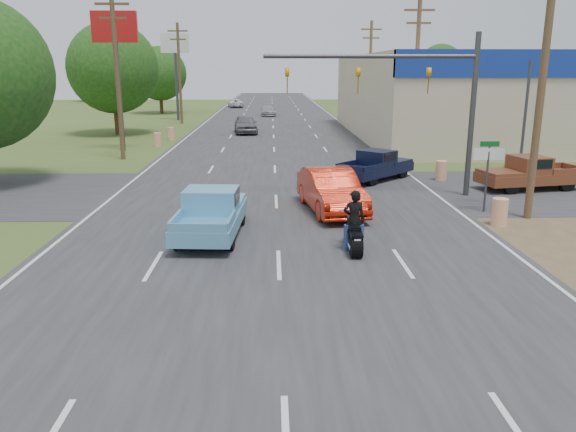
{
  "coord_description": "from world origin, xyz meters",
  "views": [
    {
      "loc": [
        -0.19,
        -7.29,
        5.47
      ],
      "look_at": [
        0.28,
        8.62,
        1.3
      ],
      "focal_mm": 35.0,
      "sensor_mm": 36.0,
      "label": 1
    }
  ],
  "objects_px": {
    "brown_pickup": "(528,173)",
    "distant_car_silver": "(269,111)",
    "distant_car_white": "(236,103)",
    "distant_car_grey": "(246,124)",
    "blue_pickup": "(212,212)",
    "navy_pickup": "(377,165)",
    "motorcycle": "(354,236)",
    "rider": "(354,223)",
    "red_convertible": "(331,191)"
  },
  "relations": [
    {
      "from": "distant_car_grey",
      "to": "distant_car_silver",
      "type": "distance_m",
      "value": 19.5
    },
    {
      "from": "motorcycle",
      "to": "distant_car_white",
      "type": "bearing_deg",
      "value": 97.31
    },
    {
      "from": "blue_pickup",
      "to": "navy_pickup",
      "type": "distance_m",
      "value": 12.19
    },
    {
      "from": "brown_pickup",
      "to": "distant_car_white",
      "type": "distance_m",
      "value": 61.74
    },
    {
      "from": "motorcycle",
      "to": "navy_pickup",
      "type": "height_order",
      "value": "navy_pickup"
    },
    {
      "from": "red_convertible",
      "to": "distant_car_grey",
      "type": "distance_m",
      "value": 28.66
    },
    {
      "from": "distant_car_silver",
      "to": "brown_pickup",
      "type": "bearing_deg",
      "value": -76.3
    },
    {
      "from": "red_convertible",
      "to": "motorcycle",
      "type": "xyz_separation_m",
      "value": [
        0.17,
        -5.07,
        -0.33
      ]
    },
    {
      "from": "red_convertible",
      "to": "brown_pickup",
      "type": "relative_size",
      "value": 1.01
    },
    {
      "from": "brown_pickup",
      "to": "distant_car_grey",
      "type": "distance_m",
      "value": 28.2
    },
    {
      "from": "navy_pickup",
      "to": "distant_car_grey",
      "type": "bearing_deg",
      "value": 153.63
    },
    {
      "from": "rider",
      "to": "blue_pickup",
      "type": "height_order",
      "value": "rider"
    },
    {
      "from": "motorcycle",
      "to": "blue_pickup",
      "type": "distance_m",
      "value": 4.93
    },
    {
      "from": "navy_pickup",
      "to": "distant_car_white",
      "type": "bearing_deg",
      "value": 144.97
    },
    {
      "from": "brown_pickup",
      "to": "blue_pickup",
      "type": "bearing_deg",
      "value": 106.04
    },
    {
      "from": "distant_car_silver",
      "to": "motorcycle",
      "type": "bearing_deg",
      "value": -88.9
    },
    {
      "from": "distant_car_white",
      "to": "navy_pickup",
      "type": "bearing_deg",
      "value": 92.08
    },
    {
      "from": "red_convertible",
      "to": "distant_car_silver",
      "type": "bearing_deg",
      "value": 84.23
    },
    {
      "from": "blue_pickup",
      "to": "navy_pickup",
      "type": "height_order",
      "value": "blue_pickup"
    },
    {
      "from": "brown_pickup",
      "to": "navy_pickup",
      "type": "bearing_deg",
      "value": 57.59
    },
    {
      "from": "red_convertible",
      "to": "motorcycle",
      "type": "bearing_deg",
      "value": -96.99
    },
    {
      "from": "motorcycle",
      "to": "blue_pickup",
      "type": "height_order",
      "value": "blue_pickup"
    },
    {
      "from": "blue_pickup",
      "to": "distant_car_silver",
      "type": "bearing_deg",
      "value": 91.85
    },
    {
      "from": "distant_car_grey",
      "to": "rider",
      "type": "bearing_deg",
      "value": -87.56
    },
    {
      "from": "brown_pickup",
      "to": "rider",
      "type": "bearing_deg",
      "value": 122.56
    },
    {
      "from": "brown_pickup",
      "to": "distant_car_silver",
      "type": "xyz_separation_m",
      "value": [
        -12.27,
        43.76,
        -0.17
      ]
    },
    {
      "from": "motorcycle",
      "to": "distant_car_grey",
      "type": "relative_size",
      "value": 0.48
    },
    {
      "from": "red_convertible",
      "to": "motorcycle",
      "type": "distance_m",
      "value": 5.09
    },
    {
      "from": "rider",
      "to": "motorcycle",
      "type": "bearing_deg",
      "value": 90.0
    },
    {
      "from": "blue_pickup",
      "to": "navy_pickup",
      "type": "bearing_deg",
      "value": 56.57
    },
    {
      "from": "navy_pickup",
      "to": "brown_pickup",
      "type": "bearing_deg",
      "value": 22.83
    },
    {
      "from": "blue_pickup",
      "to": "distant_car_grey",
      "type": "bearing_deg",
      "value": 94.2
    },
    {
      "from": "red_convertible",
      "to": "distant_car_white",
      "type": "xyz_separation_m",
      "value": [
        -7.6,
        63.22,
        -0.23
      ]
    },
    {
      "from": "blue_pickup",
      "to": "distant_car_silver",
      "type": "relative_size",
      "value": 1.16
    },
    {
      "from": "red_convertible",
      "to": "distant_car_grey",
      "type": "height_order",
      "value": "red_convertible"
    },
    {
      "from": "distant_car_grey",
      "to": "distant_car_white",
      "type": "xyz_separation_m",
      "value": [
        -3.01,
        34.93,
        -0.2
      ]
    },
    {
      "from": "brown_pickup",
      "to": "distant_car_silver",
      "type": "distance_m",
      "value": 45.45
    },
    {
      "from": "motorcycle",
      "to": "distant_car_white",
      "type": "relative_size",
      "value": 0.52
    },
    {
      "from": "distant_car_white",
      "to": "distant_car_grey",
      "type": "bearing_deg",
      "value": 86.4
    },
    {
      "from": "brown_pickup",
      "to": "distant_car_white",
      "type": "xyz_separation_m",
      "value": [
        -17.22,
        59.29,
        -0.19
      ]
    },
    {
      "from": "distant_car_white",
      "to": "brown_pickup",
      "type": "bearing_deg",
      "value": 97.68
    },
    {
      "from": "motorcycle",
      "to": "navy_pickup",
      "type": "relative_size",
      "value": 0.5
    },
    {
      "from": "motorcycle",
      "to": "rider",
      "type": "height_order",
      "value": "rider"
    },
    {
      "from": "distant_car_white",
      "to": "blue_pickup",
      "type": "bearing_deg",
      "value": 84.28
    },
    {
      "from": "red_convertible",
      "to": "brown_pickup",
      "type": "distance_m",
      "value": 10.39
    },
    {
      "from": "rider",
      "to": "distant_car_silver",
      "type": "bearing_deg",
      "value": -86.11
    },
    {
      "from": "rider",
      "to": "distant_car_silver",
      "type": "relative_size",
      "value": 0.42
    },
    {
      "from": "blue_pickup",
      "to": "distant_car_white",
      "type": "height_order",
      "value": "blue_pickup"
    },
    {
      "from": "red_convertible",
      "to": "navy_pickup",
      "type": "relative_size",
      "value": 1.13
    },
    {
      "from": "distant_car_silver",
      "to": "distant_car_white",
      "type": "distance_m",
      "value": 16.3
    }
  ]
}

